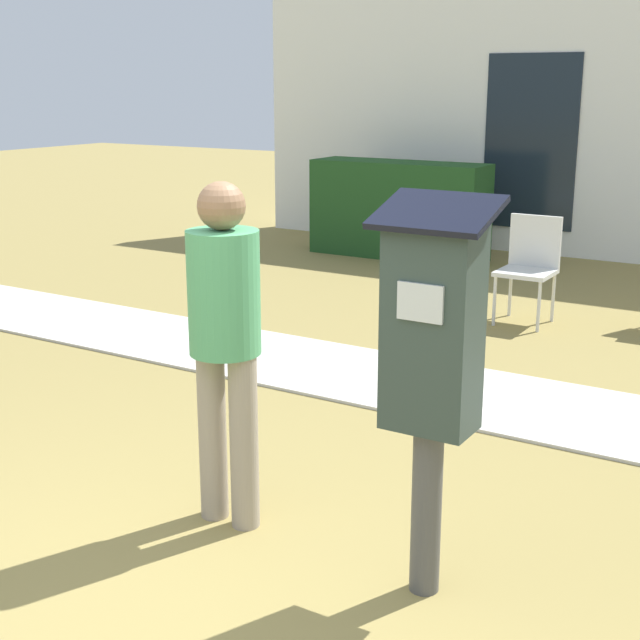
% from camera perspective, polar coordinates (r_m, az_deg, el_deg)
% --- Properties ---
extents(sidewalk, '(12.00, 1.10, 0.02)m').
position_cam_1_polar(sidewalk, '(5.90, 9.76, -4.79)').
color(sidewalk, beige).
rests_on(sidewalk, ground).
extents(parking_meter, '(0.44, 0.31, 1.59)m').
position_cam_1_polar(parking_meter, '(3.37, 7.17, -1.83)').
color(parking_meter, '#4C4C4C').
rests_on(parking_meter, ground).
extents(person_standing, '(0.32, 0.32, 1.58)m').
position_cam_1_polar(person_standing, '(3.95, -6.11, -0.59)').
color(person_standing, gray).
rests_on(person_standing, ground).
extents(outdoor_chair_left, '(0.44, 0.44, 0.90)m').
position_cam_1_polar(outdoor_chair_left, '(7.72, 13.29, 3.73)').
color(outdoor_chair_left, silver).
rests_on(outdoor_chair_left, ground).
extents(hedge_row, '(2.07, 0.60, 1.10)m').
position_cam_1_polar(hedge_row, '(10.43, 5.06, 7.05)').
color(hedge_row, '#1E471E').
rests_on(hedge_row, ground).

